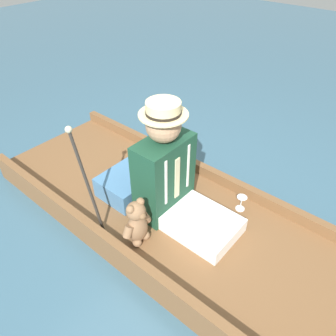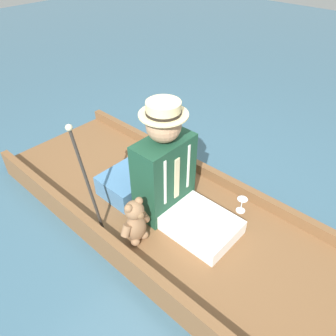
% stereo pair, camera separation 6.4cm
% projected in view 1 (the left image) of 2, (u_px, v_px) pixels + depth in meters
% --- Properties ---
extents(ground_plane, '(16.00, 16.00, 0.00)m').
position_uv_depth(ground_plane, '(163.00, 219.00, 2.54)').
color(ground_plane, '#385B70').
extents(punt_boat, '(1.08, 2.87, 0.23)m').
position_uv_depth(punt_boat, '(163.00, 212.00, 2.49)').
color(punt_boat, brown).
rests_on(punt_boat, ground_plane).
extents(seat_cushion, '(0.49, 0.34, 0.17)m').
position_uv_depth(seat_cushion, '(132.00, 181.00, 2.55)').
color(seat_cushion, teal).
rests_on(seat_cushion, punt_boat).
extents(seated_person, '(0.42, 0.74, 0.86)m').
position_uv_depth(seated_person, '(172.00, 177.00, 2.21)').
color(seated_person, white).
rests_on(seated_person, punt_boat).
extents(teddy_bear, '(0.24, 0.14, 0.35)m').
position_uv_depth(teddy_bear, '(137.00, 223.00, 2.10)').
color(teddy_bear, '#846042').
rests_on(teddy_bear, punt_boat).
extents(wine_glass, '(0.08, 0.08, 0.12)m').
position_uv_depth(wine_glass, '(242.00, 200.00, 2.38)').
color(wine_glass, silver).
rests_on(wine_glass, punt_boat).
extents(walking_cane, '(0.04, 0.20, 0.76)m').
position_uv_depth(walking_cane, '(83.00, 173.00, 2.05)').
color(walking_cane, '#2D2823').
rests_on(walking_cane, punt_boat).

